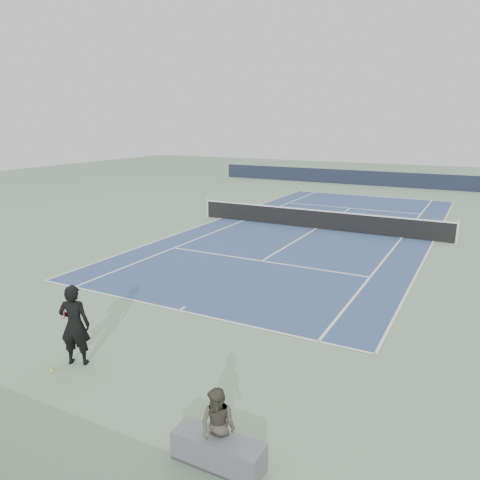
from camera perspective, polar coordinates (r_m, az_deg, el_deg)
The scene contains 7 objects.
ground at distance 23.73m, azimuth 9.30°, elevation 1.37°, with size 80.00×80.00×0.00m, color gray.
court_surface at distance 23.73m, azimuth 9.30°, elevation 1.39°, with size 10.97×23.77×0.01m, color #324A77.
tennis_net at distance 23.63m, azimuth 9.35°, elevation 2.57°, with size 12.90×0.10×1.07m.
windscreen_far at distance 40.78m, azimuth 17.56°, elevation 7.09°, with size 30.00×0.25×1.20m, color black.
tennis_player at distance 10.93m, azimuth -19.51°, elevation -9.71°, with size 0.87×0.73×1.83m.
tennis_ball at distance 11.11m, azimuth -21.98°, elevation -14.58°, with size 0.07×0.07×0.07m, color #C1E92F.
spectator_bench at distance 7.82m, azimuth -2.67°, elevation -23.04°, with size 1.49×0.50×1.30m.
Camera 1 is at (7.30, -21.97, 5.20)m, focal length 35.00 mm.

